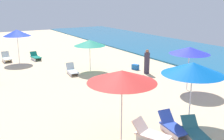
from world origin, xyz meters
TOP-DOWN VIEW (x-y plane):
  - ocean at (0.00, 24.96)m, footprint 60.00×10.08m
  - umbrella_0 at (7.74, 10.23)m, footprint 2.40×2.40m
  - lounge_chair_0_0 at (8.22, 11.16)m, footprint 1.49×1.05m
  - umbrella_1 at (4.91, 16.47)m, footprint 2.22×2.22m
  - umbrella_2 at (-1.68, 13.64)m, footprint 2.22×2.22m
  - lounge_chair_2_0 at (-1.49, 12.16)m, footprint 1.41×0.71m
  - umbrella_3 at (7.99, 13.35)m, footprint 2.43×2.43m
  - lounge_chair_3_0 at (8.98, 12.62)m, footprint 1.60×1.10m
  - lounge_chair_3_1 at (8.18, 12.28)m, footprint 1.45×0.73m
  - umbrella_4 at (-7.01, 9.82)m, footprint 2.13×2.13m
  - lounge_chair_4_0 at (-7.87, 8.99)m, footprint 1.34×0.67m
  - lounge_chair_4_1 at (-7.24, 11.22)m, footprint 1.34×0.71m
  - beachgoer_0 at (1.02, 16.66)m, footprint 0.46×0.46m
  - cooler_box_1 at (-0.26, 16.62)m, footprint 0.55×0.43m

SIDE VIEW (x-z plane):
  - ocean at x=0.00m, z-range 0.00..0.12m
  - cooler_box_1 at x=-0.26m, z-range 0.00..0.38m
  - lounge_chair_2_0 at x=-1.49m, z-range -0.11..0.58m
  - lounge_chair_3_0 at x=8.98m, z-range -0.08..0.59m
  - lounge_chair_4_1 at x=-7.24m, z-range -0.07..0.58m
  - lounge_chair_3_1 at x=8.18m, z-range -0.09..0.61m
  - lounge_chair_0_0 at x=8.22m, z-range -0.09..0.61m
  - lounge_chair_4_0 at x=-7.87m, z-range -0.10..0.67m
  - beachgoer_0 at x=1.02m, z-range -0.06..1.63m
  - umbrella_2 at x=-1.68m, z-range 0.90..3.13m
  - umbrella_1 at x=4.91m, z-range 1.04..3.50m
  - umbrella_3 at x=7.99m, z-range 1.06..3.65m
  - umbrella_4 at x=-7.01m, z-range 1.08..3.74m
  - umbrella_0 at x=7.74m, z-range 1.11..3.76m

